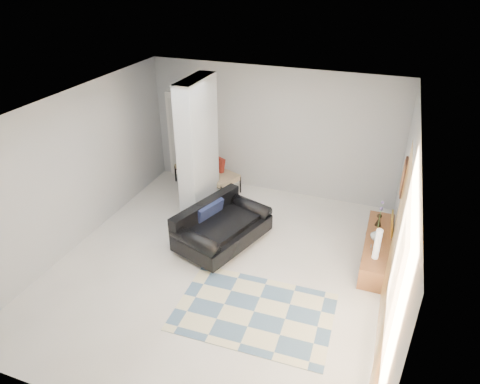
% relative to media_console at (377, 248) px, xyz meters
% --- Properties ---
extents(floor, '(6.00, 6.00, 0.00)m').
position_rel_media_console_xyz_m(floor, '(-2.52, -1.17, -0.20)').
color(floor, beige).
rests_on(floor, ground).
extents(ceiling, '(6.00, 6.00, 0.00)m').
position_rel_media_console_xyz_m(ceiling, '(-2.52, -1.17, 2.60)').
color(ceiling, white).
rests_on(ceiling, wall_back).
extents(wall_back, '(6.00, 0.00, 6.00)m').
position_rel_media_console_xyz_m(wall_back, '(-2.52, 1.83, 1.20)').
color(wall_back, '#ACAEB0').
rests_on(wall_back, ground).
extents(wall_front, '(6.00, 0.00, 6.00)m').
position_rel_media_console_xyz_m(wall_front, '(-2.52, -4.17, 1.20)').
color(wall_front, '#ACAEB0').
rests_on(wall_front, ground).
extents(wall_left, '(0.00, 6.00, 6.00)m').
position_rel_media_console_xyz_m(wall_left, '(-5.27, -1.17, 1.20)').
color(wall_left, '#ACAEB0').
rests_on(wall_left, ground).
extents(wall_right, '(0.00, 6.00, 6.00)m').
position_rel_media_console_xyz_m(wall_right, '(0.23, -1.17, 1.20)').
color(wall_right, '#ACAEB0').
rests_on(wall_right, ground).
extents(partition_column, '(0.35, 1.20, 2.80)m').
position_rel_media_console_xyz_m(partition_column, '(-3.62, 0.43, 1.20)').
color(partition_column, silver).
rests_on(partition_column, floor).
extents(hallway_door, '(0.85, 0.06, 2.04)m').
position_rel_media_console_xyz_m(hallway_door, '(-4.62, 1.79, 0.82)').
color(hallway_door, white).
rests_on(hallway_door, floor).
extents(curtain, '(0.00, 2.55, 2.55)m').
position_rel_media_console_xyz_m(curtain, '(0.15, -2.32, 1.25)').
color(curtain, '#FFAD43').
rests_on(curtain, wall_right).
extents(wall_art, '(0.04, 0.45, 0.55)m').
position_rel_media_console_xyz_m(wall_art, '(0.20, -0.00, 1.45)').
color(wall_art, '#3C1C10').
rests_on(wall_art, wall_right).
extents(media_console, '(0.45, 1.91, 0.80)m').
position_rel_media_console_xyz_m(media_console, '(0.00, 0.00, 0.00)').
color(media_console, brown).
rests_on(media_console, floor).
extents(loveseat, '(1.53, 1.98, 0.76)m').
position_rel_media_console_xyz_m(loveseat, '(-2.79, -0.52, 0.14)').
color(loveseat, silver).
rests_on(loveseat, floor).
extents(daybed, '(1.67, 1.18, 0.77)m').
position_rel_media_console_xyz_m(daybed, '(-3.93, 1.47, 0.22)').
color(daybed, black).
rests_on(daybed, floor).
extents(area_rug, '(2.38, 1.62, 0.01)m').
position_rel_media_console_xyz_m(area_rug, '(-1.62, -2.02, -0.20)').
color(area_rug, beige).
rests_on(area_rug, floor).
extents(cylinder_lamp, '(0.10, 0.10, 0.54)m').
position_rel_media_console_xyz_m(cylinder_lamp, '(-0.02, -0.56, 0.47)').
color(cylinder_lamp, white).
rests_on(cylinder_lamp, media_console).
extents(bronze_figurine, '(0.13, 0.13, 0.24)m').
position_rel_media_console_xyz_m(bronze_figurine, '(-0.05, 0.45, 0.32)').
color(bronze_figurine, black).
rests_on(bronze_figurine, media_console).
extents(vase, '(0.20, 0.20, 0.21)m').
position_rel_media_console_xyz_m(vase, '(-0.05, -0.03, 0.30)').
color(vase, silver).
rests_on(vase, media_console).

